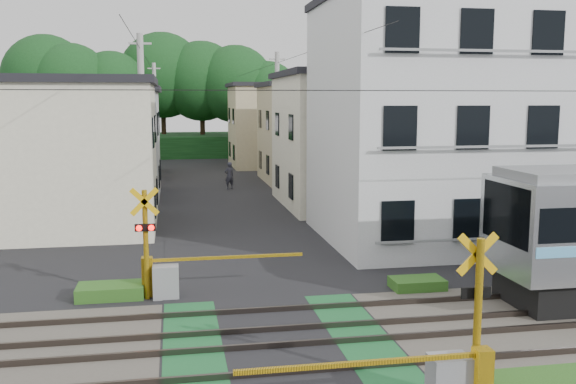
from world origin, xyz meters
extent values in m
plane|color=black|center=(0.00, 0.00, 0.00)|extent=(120.00, 120.00, 0.00)
cube|color=#47423A|center=(0.00, 0.00, 0.00)|extent=(120.00, 6.00, 0.00)
cube|color=black|center=(0.00, 0.00, 0.01)|extent=(5.20, 120.00, 0.00)
cube|color=#145126|center=(-1.90, 0.00, 0.01)|extent=(1.30, 6.00, 0.00)
cube|color=#145126|center=(1.90, 0.00, 0.01)|extent=(1.30, 6.00, 0.00)
cube|color=#3F3833|center=(0.00, -1.90, 0.07)|extent=(120.00, 0.08, 0.14)
cube|color=#3F3833|center=(0.00, -0.50, 0.07)|extent=(120.00, 0.08, 0.14)
cube|color=#3F3833|center=(0.00, 0.50, 0.07)|extent=(120.00, 0.08, 0.14)
cube|color=#3F3833|center=(0.00, 1.90, 0.07)|extent=(120.00, 0.08, 0.14)
cube|color=black|center=(6.17, 1.20, 2.50)|extent=(0.10, 2.32, 1.51)
cylinder|color=yellow|center=(3.00, -3.60, 1.50)|extent=(0.14, 0.14, 3.00)
cube|color=yellow|center=(3.00, -3.50, 2.70)|extent=(0.77, 0.05, 0.77)
cube|color=yellow|center=(3.00, -3.50, 2.70)|extent=(0.77, 0.05, 0.77)
cube|color=black|center=(3.00, -3.50, 2.00)|extent=(0.55, 0.05, 0.20)
sphere|color=#FF0C07|center=(2.84, -3.44, 2.00)|extent=(0.16, 0.16, 0.16)
sphere|color=#FF0C07|center=(3.16, -3.44, 2.00)|extent=(0.16, 0.16, 0.16)
cube|color=gray|center=(2.50, -3.60, 0.45)|extent=(0.70, 0.50, 0.90)
cube|color=yellow|center=(3.00, -3.85, 0.55)|extent=(0.30, 0.30, 1.10)
cube|color=yellow|center=(0.75, -3.85, 1.00)|extent=(4.20, 0.08, 0.08)
cylinder|color=yellow|center=(-3.00, 3.60, 1.50)|extent=(0.14, 0.14, 3.00)
cube|color=yellow|center=(-3.00, 3.50, 2.70)|extent=(0.77, 0.05, 0.77)
cube|color=yellow|center=(-3.00, 3.50, 2.70)|extent=(0.77, 0.05, 0.77)
cube|color=black|center=(-3.00, 3.50, 2.00)|extent=(0.55, 0.05, 0.20)
sphere|color=#FF0C07|center=(-3.16, 3.44, 2.00)|extent=(0.16, 0.16, 0.16)
sphere|color=#FF0C07|center=(-2.84, 3.44, 2.00)|extent=(0.16, 0.16, 0.16)
cube|color=gray|center=(-2.50, 3.60, 0.45)|extent=(0.70, 0.50, 0.90)
cube|color=yellow|center=(-3.00, 3.85, 0.55)|extent=(0.30, 0.30, 1.10)
cube|color=yellow|center=(-0.75, 3.85, 1.00)|extent=(4.20, 0.08, 0.08)
cube|color=silver|center=(8.50, 9.50, 4.50)|extent=(10.00, 8.00, 9.00)
cube|color=black|center=(4.80, 5.47, 1.50)|extent=(1.10, 0.06, 1.40)
cube|color=black|center=(7.25, 5.47, 1.50)|extent=(1.10, 0.06, 1.40)
cube|color=black|center=(9.70, 5.47, 1.50)|extent=(1.10, 0.06, 1.40)
cube|color=gray|center=(8.50, 5.25, 0.90)|extent=(9.00, 0.06, 0.08)
cube|color=black|center=(4.80, 5.47, 4.50)|extent=(1.10, 0.06, 1.40)
cube|color=black|center=(7.25, 5.47, 4.50)|extent=(1.10, 0.06, 1.40)
cube|color=black|center=(9.70, 5.47, 4.50)|extent=(1.10, 0.06, 1.40)
cube|color=gray|center=(8.50, 5.25, 3.90)|extent=(9.00, 0.06, 0.08)
cube|color=black|center=(4.80, 5.47, 7.50)|extent=(1.10, 0.06, 1.40)
cube|color=black|center=(7.25, 5.47, 7.50)|extent=(1.10, 0.06, 1.40)
cube|color=black|center=(9.70, 5.47, 7.50)|extent=(1.10, 0.06, 1.40)
cube|color=gray|center=(8.50, 5.25, 6.90)|extent=(9.00, 0.06, 0.08)
cube|color=silver|center=(-6.50, 14.00, 3.00)|extent=(7.00, 7.00, 6.00)
cube|color=black|center=(-6.50, 14.00, 6.15)|extent=(7.35, 7.35, 0.30)
cube|color=black|center=(-2.97, 12.25, 1.30)|extent=(0.06, 1.00, 1.20)
cube|color=black|center=(-2.97, 15.75, 1.30)|extent=(0.06, 1.00, 1.20)
cube|color=black|center=(-2.97, 12.25, 4.10)|extent=(0.06, 1.00, 1.20)
cube|color=black|center=(-2.97, 15.75, 4.10)|extent=(0.06, 1.00, 1.20)
cube|color=silver|center=(6.80, 18.00, 3.25)|extent=(7.00, 8.00, 6.50)
cube|color=black|center=(6.80, 18.00, 6.65)|extent=(7.35, 8.40, 0.30)
cube|color=black|center=(3.27, 16.00, 1.30)|extent=(0.06, 1.00, 1.20)
cube|color=black|center=(3.27, 20.00, 1.30)|extent=(0.06, 1.00, 1.20)
cube|color=black|center=(3.27, 16.00, 4.10)|extent=(0.06, 1.00, 1.20)
cube|color=black|center=(3.27, 20.00, 4.10)|extent=(0.06, 1.00, 1.20)
cube|color=#AFB2B4|center=(-7.00, 23.00, 2.90)|extent=(8.00, 7.00, 5.80)
cube|color=black|center=(-7.00, 23.00, 5.95)|extent=(8.40, 7.35, 0.30)
cube|color=black|center=(-2.97, 21.25, 1.30)|extent=(0.06, 1.00, 1.20)
cube|color=black|center=(-2.97, 24.75, 1.30)|extent=(0.06, 1.00, 1.20)
cube|color=black|center=(-2.97, 21.25, 4.10)|extent=(0.06, 1.00, 1.20)
cube|color=black|center=(-2.97, 24.75, 4.10)|extent=(0.06, 1.00, 1.20)
cube|color=tan|center=(7.20, 28.00, 3.10)|extent=(7.00, 7.00, 6.20)
cube|color=black|center=(7.20, 28.00, 6.35)|extent=(7.35, 7.35, 0.30)
cube|color=black|center=(3.67, 26.25, 1.30)|extent=(0.06, 1.00, 1.20)
cube|color=black|center=(3.67, 29.75, 1.30)|extent=(0.06, 1.00, 1.20)
cube|color=black|center=(3.67, 26.25, 4.10)|extent=(0.06, 1.00, 1.20)
cube|color=black|center=(3.67, 29.75, 4.10)|extent=(0.06, 1.00, 1.20)
cube|color=tan|center=(-6.80, 33.00, 3.00)|extent=(7.00, 8.00, 6.00)
cube|color=black|center=(-6.80, 33.00, 6.15)|extent=(7.35, 8.40, 0.30)
cube|color=black|center=(-3.27, 31.00, 1.30)|extent=(0.06, 1.00, 1.20)
cube|color=black|center=(-3.27, 35.00, 1.30)|extent=(0.06, 1.00, 1.20)
cube|color=black|center=(-3.27, 31.00, 4.10)|extent=(0.06, 1.00, 1.20)
cube|color=black|center=(-3.27, 35.00, 4.10)|extent=(0.06, 1.00, 1.20)
cube|color=tan|center=(6.50, 38.00, 3.20)|extent=(8.00, 7.00, 6.40)
cube|color=black|center=(6.50, 38.00, 6.55)|extent=(8.40, 7.35, 0.30)
cube|color=black|center=(2.47, 36.25, 1.30)|extent=(0.06, 1.00, 1.20)
cube|color=black|center=(2.47, 39.75, 1.30)|extent=(0.06, 1.00, 1.20)
cube|color=black|center=(2.47, 36.25, 4.10)|extent=(0.06, 1.00, 1.20)
cube|color=black|center=(2.47, 39.75, 4.10)|extent=(0.06, 1.00, 1.20)
cube|color=#153F18|center=(0.00, 50.00, 1.00)|extent=(40.00, 10.00, 2.00)
cylinder|color=#332114|center=(-13.45, 48.79, 2.82)|extent=(0.50, 0.50, 5.64)
sphere|color=#153F18|center=(-13.45, 48.79, 7.34)|extent=(7.90, 7.90, 7.90)
cylinder|color=#332114|center=(-11.12, 47.46, 2.61)|extent=(0.50, 0.50, 5.22)
sphere|color=#153F18|center=(-11.12, 47.46, 6.78)|extent=(7.31, 7.31, 7.31)
cylinder|color=#332114|center=(-7.69, 48.16, 2.46)|extent=(0.50, 0.50, 4.92)
sphere|color=#153F18|center=(-7.69, 48.16, 6.39)|extent=(6.88, 6.88, 6.88)
cylinder|color=#332114|center=(-3.04, 50.95, 2.97)|extent=(0.50, 0.50, 5.94)
sphere|color=#153F18|center=(-3.04, 50.95, 7.73)|extent=(8.32, 8.32, 8.32)
cylinder|color=#332114|center=(0.72, 49.83, 2.75)|extent=(0.50, 0.50, 5.50)
sphere|color=#153F18|center=(0.72, 49.83, 7.16)|extent=(7.71, 7.71, 7.71)
cylinder|color=#332114|center=(3.86, 48.28, 2.64)|extent=(0.50, 0.50, 5.27)
sphere|color=#153F18|center=(3.86, 48.28, 6.85)|extent=(7.38, 7.38, 7.38)
cylinder|color=#332114|center=(6.75, 47.48, 2.26)|extent=(0.50, 0.50, 4.52)
sphere|color=#153F18|center=(6.75, 47.48, 5.87)|extent=(6.32, 6.32, 6.32)
cylinder|color=#332114|center=(10.53, 45.43, 2.11)|extent=(0.50, 0.50, 4.23)
sphere|color=#153F18|center=(10.53, 45.43, 5.49)|extent=(5.92, 5.92, 5.92)
cylinder|color=#332114|center=(14.65, 46.42, 2.07)|extent=(0.50, 0.50, 4.13)
sphere|color=#153F18|center=(14.65, 46.42, 5.37)|extent=(5.79, 5.79, 5.79)
cube|color=black|center=(6.00, 1.20, 5.60)|extent=(60.00, 0.02, 0.02)
cylinder|color=#A5A5A0|center=(-3.40, 13.00, 4.00)|extent=(0.26, 0.26, 8.00)
cube|color=#A5A5A0|center=(-3.40, 13.00, 7.60)|extent=(0.90, 0.08, 0.08)
cylinder|color=#A5A5A0|center=(3.60, 22.00, 4.00)|extent=(0.26, 0.26, 8.00)
cube|color=#A5A5A0|center=(3.60, 22.00, 7.60)|extent=(0.90, 0.08, 0.08)
cylinder|color=#A5A5A0|center=(-3.40, 34.00, 4.00)|extent=(0.26, 0.26, 8.00)
cube|color=#A5A5A0|center=(-3.40, 34.00, 7.60)|extent=(0.90, 0.08, 0.08)
cube|color=black|center=(-3.40, 23.50, 7.40)|extent=(0.02, 42.00, 0.02)
cube|color=black|center=(3.60, 23.50, 7.40)|extent=(0.02, 42.00, 0.02)
imported|color=#31313D|center=(1.11, 24.82, 0.83)|extent=(0.71, 0.61, 1.65)
cube|color=#2D5E1E|center=(-4.00, 3.90, 0.18)|extent=(1.80, 1.00, 0.36)
cube|color=#2D5E1E|center=(4.60, 3.20, 0.15)|extent=(1.50, 0.90, 0.30)
camera|label=1|loc=(-2.23, -13.71, 5.39)|focal=40.00mm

